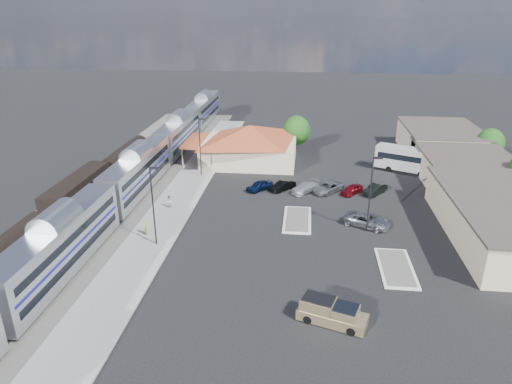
# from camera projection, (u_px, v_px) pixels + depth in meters

# --- Properties ---
(ground) EXTENTS (280.00, 280.00, 0.00)m
(ground) POSITION_uv_depth(u_px,v_px,m) (263.00, 226.00, 53.83)
(ground) COLOR black
(ground) RESTS_ON ground
(railbed) EXTENTS (16.00, 100.00, 0.12)m
(railbed) POSITION_uv_depth(u_px,v_px,m) (118.00, 193.00, 63.32)
(railbed) COLOR #4C4944
(railbed) RESTS_ON ground
(platform) EXTENTS (5.50, 92.00, 0.18)m
(platform) POSITION_uv_depth(u_px,v_px,m) (177.00, 201.00, 60.55)
(platform) COLOR gray
(platform) RESTS_ON ground
(passenger_train) EXTENTS (3.00, 104.00, 5.55)m
(passenger_train) POSITION_uv_depth(u_px,v_px,m) (138.00, 174.00, 62.34)
(passenger_train) COLOR silver
(passenger_train) RESTS_ON ground
(freight_cars) EXTENTS (2.80, 46.00, 4.00)m
(freight_cars) POSITION_uv_depth(u_px,v_px,m) (78.00, 193.00, 58.19)
(freight_cars) COLOR black
(freight_cars) RESTS_ON ground
(station_depot) EXTENTS (18.35, 12.24, 6.20)m
(station_depot) POSITION_uv_depth(u_px,v_px,m) (250.00, 143.00, 75.23)
(station_depot) COLOR #C6B091
(station_depot) RESTS_ON ground
(buildings_east) EXTENTS (14.40, 51.40, 4.80)m
(buildings_east) POSITION_uv_depth(u_px,v_px,m) (473.00, 176.00, 63.27)
(buildings_east) COLOR #C6B28C
(buildings_east) RESTS_ON ground
(traffic_island_south) EXTENTS (3.30, 7.50, 0.21)m
(traffic_island_south) POSITION_uv_depth(u_px,v_px,m) (297.00, 219.00, 55.22)
(traffic_island_south) COLOR silver
(traffic_island_south) RESTS_ON ground
(traffic_island_north) EXTENTS (3.30, 7.50, 0.21)m
(traffic_island_north) POSITION_uv_depth(u_px,v_px,m) (396.00, 268.00, 44.98)
(traffic_island_north) COLOR silver
(traffic_island_north) RESTS_ON ground
(lamp_plat_s) EXTENTS (1.08, 0.25, 9.00)m
(lamp_plat_s) POSITION_uv_depth(u_px,v_px,m) (153.00, 200.00, 47.41)
(lamp_plat_s) COLOR black
(lamp_plat_s) RESTS_ON ground
(lamp_plat_n) EXTENTS (1.08, 0.25, 9.00)m
(lamp_plat_n) POSITION_uv_depth(u_px,v_px,m) (200.00, 143.00, 67.68)
(lamp_plat_n) COLOR black
(lamp_plat_n) RESTS_ON ground
(lamp_lot) EXTENTS (1.08, 0.25, 9.00)m
(lamp_lot) POSITION_uv_depth(u_px,v_px,m) (371.00, 188.00, 50.59)
(lamp_lot) COLOR black
(lamp_lot) RESTS_ON ground
(tree_east_c) EXTENTS (4.41, 4.41, 6.21)m
(tree_east_c) POSITION_uv_depth(u_px,v_px,m) (490.00, 144.00, 72.89)
(tree_east_c) COLOR #382314
(tree_east_c) RESTS_ON ground
(tree_depot) EXTENTS (4.71, 4.71, 6.63)m
(tree_depot) POSITION_uv_depth(u_px,v_px,m) (297.00, 130.00, 79.65)
(tree_depot) COLOR #382314
(tree_depot) RESTS_ON ground
(pickup_truck) EXTENTS (5.94, 3.67, 1.93)m
(pickup_truck) POSITION_uv_depth(u_px,v_px,m) (332.00, 313.00, 36.97)
(pickup_truck) COLOR tan
(pickup_truck) RESTS_ON ground
(suv) EXTENTS (5.90, 4.56, 1.49)m
(suv) POSITION_uv_depth(u_px,v_px,m) (367.00, 220.00, 53.47)
(suv) COLOR #969A9E
(suv) RESTS_ON ground
(coach_bus) EXTENTS (12.07, 7.45, 3.88)m
(coach_bus) POSITION_uv_depth(u_px,v_px,m) (416.00, 160.00, 70.03)
(coach_bus) COLOR silver
(coach_bus) RESTS_ON ground
(person_a) EXTENTS (0.66, 0.80, 1.89)m
(person_a) POSITION_uv_depth(u_px,v_px,m) (146.00, 227.00, 51.03)
(person_a) COLOR #BBDD45
(person_a) RESTS_ON platform
(person_b) EXTENTS (0.77, 0.91, 1.68)m
(person_b) POSITION_uv_depth(u_px,v_px,m) (169.00, 201.00, 58.09)
(person_b) COLOR white
(person_b) RESTS_ON platform
(parked_car_a) EXTENTS (4.03, 4.12, 1.40)m
(parked_car_a) POSITION_uv_depth(u_px,v_px,m) (260.00, 185.00, 64.14)
(parked_car_a) COLOR #0D1D44
(parked_car_a) RESTS_ON ground
(parked_car_b) EXTENTS (3.82, 3.96, 1.35)m
(parked_car_b) POSITION_uv_depth(u_px,v_px,m) (282.00, 186.00, 64.10)
(parked_car_b) COLOR black
(parked_car_b) RESTS_ON ground
(parked_car_c) EXTENTS (4.42, 4.90, 1.37)m
(parked_car_c) POSITION_uv_depth(u_px,v_px,m) (305.00, 187.00, 63.49)
(parked_car_c) COLOR silver
(parked_car_c) RESTS_ON ground
(parked_car_d) EXTENTS (5.00, 5.14, 1.36)m
(parked_car_d) POSITION_uv_depth(u_px,v_px,m) (328.00, 188.00, 63.44)
(parked_car_d) COLOR gray
(parked_car_d) RESTS_ON ground
(parked_car_e) EXTENTS (3.57, 3.94, 1.30)m
(parked_car_e) POSITION_uv_depth(u_px,v_px,m) (352.00, 189.00, 62.85)
(parked_car_e) COLOR maroon
(parked_car_e) RESTS_ON ground
(parked_car_f) EXTENTS (3.83, 4.32, 1.42)m
(parked_car_f) POSITION_uv_depth(u_px,v_px,m) (375.00, 189.00, 62.78)
(parked_car_f) COLOR black
(parked_car_f) RESTS_ON ground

